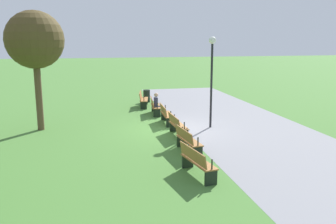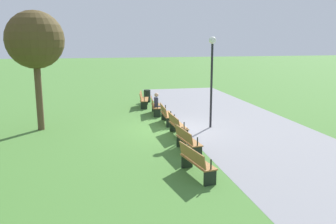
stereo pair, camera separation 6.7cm
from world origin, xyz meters
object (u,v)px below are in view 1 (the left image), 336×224
Objects in this scene: tree_0 at (35,41)px; bench_1 at (155,106)px; person_seated at (158,103)px; lamp_post at (212,65)px; bench_0 at (143,99)px; bench_5 at (197,161)px; bench_2 at (166,114)px; trash_bin at (147,96)px; bench_3 at (177,125)px; bench_4 at (187,140)px.

bench_1 is at bearing 111.61° from tree_0.
person_seated is 4.23m from lamp_post.
bench_0 is 1.40× the size of person_seated.
tree_0 is (-6.76, -5.22, 3.44)m from bench_5.
bench_2 is 1.37× the size of person_seated.
bench_1 is 0.41× the size of lamp_post.
tree_0 is at bearing -65.23° from person_seated.
bench_5 is 1.40× the size of person_seated.
trash_bin is at bearing 136.31° from tree_0.
bench_0 is at bearing -165.78° from bench_1.
trash_bin is at bearing 173.43° from bench_0.
tree_0 is at bearing -152.48° from bench_5.
bench_2 and bench_3 have the same top height.
bench_5 is at bearing -2.02° from bench_2.
bench_2 is at bearing 177.96° from bench_3.
bench_4 is 6.44m from person_seated.
tree_0 reaches higher than bench_3.
lamp_post is at bearing 81.19° from tree_0.
trash_bin is (-8.24, -0.02, -0.07)m from bench_3.
tree_0 is 1.27× the size of lamp_post.
person_seated is at bearing 108.66° from tree_0.
bench_2 is at bearing 171.87° from bench_4.
bench_4 is at bearing -30.76° from lamp_post.
bench_0 reaches higher than trash_bin.
bench_4 and bench_5 have the same top height.
bench_4 is at bearing 50.71° from tree_0.
bench_5 is at bearing -14.22° from bench_4.
bench_1 is at bearing -173.91° from bench_2.
bench_1 is 4.57m from lamp_post.
bench_4 is at bearing 5.12° from person_seated.
tree_0 is at bearing -88.43° from bench_2.
bench_3 is at bearing 163.74° from bench_5.
bench_3 is (6.71, 0.48, 0.00)m from bench_0.
lamp_post reaches higher than bench_4.
trash_bin is (-3.75, 0.14, -0.07)m from bench_1.
bench_4 is at bearing -6.09° from bench_3.
tree_0 is (-2.29, -5.70, 3.44)m from bench_3.
tree_0 reaches higher than bench_2.
bench_2 is 0.32× the size of tree_0.
bench_1 reaches higher than trash_bin.
bench_0 and bench_2 have the same top height.
bench_0 is at bearing -171.88° from bench_2.
bench_3 is 0.97× the size of bench_5.
bench_4 is (8.95, 0.32, 0.00)m from bench_0.
bench_2 is 3.20m from lamp_post.
person_seated is 6.80m from tree_0.
bench_2 is at bearing 10.16° from bench_1.
bench_2 is 6.65m from tree_0.
bench_3 is at bearing 169.84° from bench_4.
person_seated is (-8.66, 0.43, 0.17)m from bench_5.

